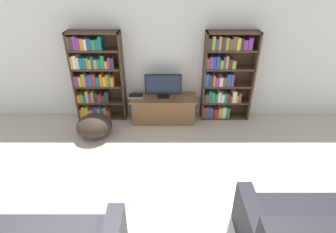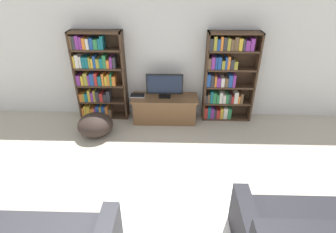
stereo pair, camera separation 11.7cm
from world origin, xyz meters
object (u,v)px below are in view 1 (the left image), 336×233
laptop (136,96)px  bookshelf_left (96,77)px  beanbag_ottoman (94,126)px  tv_stand (163,109)px  television (163,85)px  bookshelf_right (224,77)px

laptop → bookshelf_left: bearing=172.2°
beanbag_ottoman → laptop: bearing=40.6°
tv_stand → beanbag_ottoman: tv_stand is taller
television → laptop: size_ratio=2.46×
tv_stand → television: television is taller
television → beanbag_ottoman: size_ratio=1.10×
bookshelf_left → television: (1.37, -0.14, -0.11)m
tv_stand → beanbag_ottoman: 1.45m
bookshelf_left → beanbag_ottoman: bearing=-85.7°
bookshelf_left → television: bearing=-6.0°
tv_stand → laptop: (-0.56, 0.04, 0.28)m
laptop → beanbag_ottoman: laptop is taller
bookshelf_left → laptop: size_ratio=6.08×
television → laptop: bearing=176.6°
bookshelf_right → laptop: bookshelf_right is taller
tv_stand → beanbag_ottoman: bearing=-155.3°
beanbag_ottoman → bookshelf_right: bearing=16.5°
bookshelf_right → television: bearing=-173.3°
beanbag_ottoman → television: bearing=24.9°
laptop → beanbag_ottoman: size_ratio=0.45×
bookshelf_right → tv_stand: 1.41m
laptop → beanbag_ottoman: 1.04m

